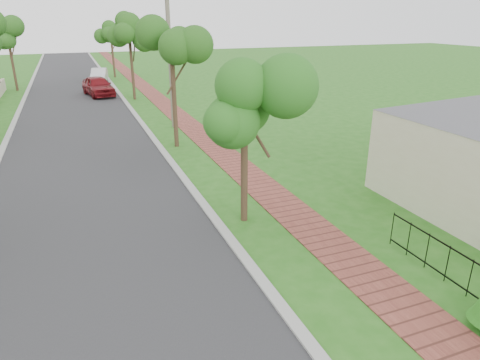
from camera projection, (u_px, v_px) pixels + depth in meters
road at (80, 135)px, 23.58m from camera, size 7.00×120.00×0.02m
kerb_right at (146, 129)px, 24.83m from camera, size 0.30×120.00×0.10m
kerb_left at (6, 142)px, 22.33m from camera, size 0.30×120.00×0.10m
sidewalk at (190, 126)px, 25.72m from camera, size 1.50×120.00×0.03m
street_trees at (68, 43)px, 27.94m from camera, size 10.70×37.65×5.89m
parked_car_red at (98, 86)px, 34.98m from camera, size 2.66×4.86×1.57m
parked_car_white at (99, 75)px, 42.29m from camera, size 2.02×4.16×1.31m
near_tree at (244, 103)px, 12.48m from camera, size 1.86×1.86×4.77m
utility_pole at (170, 48)px, 23.76m from camera, size 1.20×0.24×8.91m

